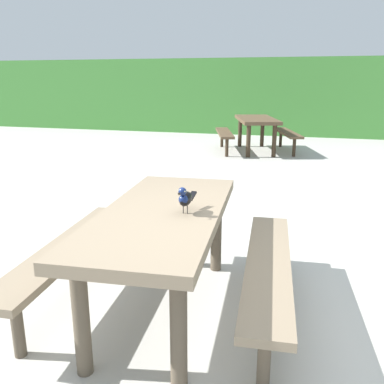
% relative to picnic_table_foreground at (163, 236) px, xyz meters
% --- Properties ---
extents(ground_plane, '(60.00, 60.00, 0.00)m').
position_rel_picnic_table_foreground_xyz_m(ground_plane, '(0.23, -0.17, -0.56)').
color(ground_plane, '#B7B5AD').
extents(hedge_wall, '(28.00, 1.31, 2.14)m').
position_rel_picnic_table_foreground_xyz_m(hedge_wall, '(0.23, 10.09, 0.51)').
color(hedge_wall, '#428438').
rests_on(hedge_wall, ground).
extents(picnic_table_foreground, '(1.81, 1.85, 0.74)m').
position_rel_picnic_table_foreground_xyz_m(picnic_table_foreground, '(0.00, 0.00, 0.00)').
color(picnic_table_foreground, '#84725B').
rests_on(picnic_table_foreground, ground).
extents(bird_grackle, '(0.08, 0.29, 0.18)m').
position_rel_picnic_table_foreground_xyz_m(bird_grackle, '(0.17, -0.04, 0.29)').
color(bird_grackle, black).
rests_on(bird_grackle, picnic_table_foreground).
extents(picnic_table_mid_left, '(2.09, 2.11, 0.74)m').
position_rel_picnic_table_foreground_xyz_m(picnic_table_mid_left, '(-0.19, 6.73, 0.00)').
color(picnic_table_mid_left, brown).
rests_on(picnic_table_mid_left, ground).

